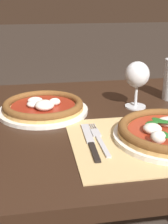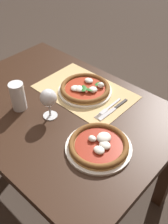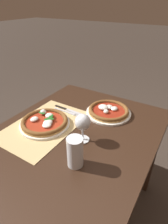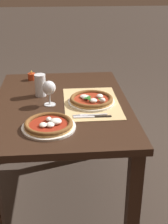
{
  "view_description": "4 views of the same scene",
  "coord_description": "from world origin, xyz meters",
  "px_view_note": "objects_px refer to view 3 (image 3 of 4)",
  "views": [
    {
      "loc": [
        -0.37,
        -0.87,
        1.1
      ],
      "look_at": [
        -0.23,
        -0.04,
        0.78
      ],
      "focal_mm": 50.0,
      "sensor_mm": 36.0,
      "label": 1
    },
    {
      "loc": [
        -0.79,
        0.66,
        1.59
      ],
      "look_at": [
        -0.16,
        -0.03,
        0.77
      ],
      "focal_mm": 42.0,
      "sensor_mm": 36.0,
      "label": 2
    },
    {
      "loc": [
        0.61,
        0.48,
        1.38
      ],
      "look_at": [
        -0.19,
        -0.02,
        0.8
      ],
      "focal_mm": 30.0,
      "sensor_mm": 36.0,
      "label": 3
    },
    {
      "loc": [
        -1.8,
        0.01,
        1.51
      ],
      "look_at": [
        -0.24,
        -0.12,
        0.78
      ],
      "focal_mm": 50.0,
      "sensor_mm": 36.0,
      "label": 4
    }
  ],
  "objects_px": {
    "pizza_near": "(45,122)",
    "pint_glass": "(75,152)",
    "wine_glass": "(83,123)",
    "fork": "(67,112)",
    "knife": "(68,110)",
    "pizza_far": "(108,111)"
  },
  "relations": [
    {
      "from": "pint_glass",
      "to": "knife",
      "type": "height_order",
      "value": "pint_glass"
    },
    {
      "from": "wine_glass",
      "to": "knife",
      "type": "distance_m",
      "value": 0.33
    },
    {
      "from": "pizza_near",
      "to": "fork",
      "type": "distance_m",
      "value": 0.18
    },
    {
      "from": "wine_glass",
      "to": "fork",
      "type": "distance_m",
      "value": 0.31
    },
    {
      "from": "knife",
      "to": "pint_glass",
      "type": "bearing_deg",
      "value": 40.04
    },
    {
      "from": "wine_glass",
      "to": "fork",
      "type": "height_order",
      "value": "wine_glass"
    },
    {
      "from": "pint_glass",
      "to": "fork",
      "type": "height_order",
      "value": "pint_glass"
    },
    {
      "from": "knife",
      "to": "pizza_far",
      "type": "bearing_deg",
      "value": 113.95
    },
    {
      "from": "pizza_near",
      "to": "pint_glass",
      "type": "distance_m",
      "value": 0.36
    },
    {
      "from": "wine_glass",
      "to": "knife",
      "type": "bearing_deg",
      "value": -129.76
    },
    {
      "from": "pizza_far",
      "to": "fork",
      "type": "height_order",
      "value": "pizza_far"
    },
    {
      "from": "pizza_far",
      "to": "wine_glass",
      "type": "relative_size",
      "value": 1.84
    },
    {
      "from": "pint_glass",
      "to": "pizza_near",
      "type": "bearing_deg",
      "value": -115.91
    },
    {
      "from": "pizza_far",
      "to": "pint_glass",
      "type": "relative_size",
      "value": 1.97
    },
    {
      "from": "knife",
      "to": "fork",
      "type": "bearing_deg",
      "value": 24.49
    },
    {
      "from": "pizza_far",
      "to": "wine_glass",
      "type": "xyz_separation_m",
      "value": [
        0.31,
        -0.0,
        0.09
      ]
    },
    {
      "from": "wine_glass",
      "to": "pizza_near",
      "type": "bearing_deg",
      "value": -89.08
    },
    {
      "from": "pizza_near",
      "to": "pizza_far",
      "type": "relative_size",
      "value": 1.02
    },
    {
      "from": "pizza_near",
      "to": "knife",
      "type": "xyz_separation_m",
      "value": [
        -0.2,
        0.02,
        -0.02
      ]
    },
    {
      "from": "pizza_near",
      "to": "wine_glass",
      "type": "xyz_separation_m",
      "value": [
        -0.0,
        0.26,
        0.08
      ]
    },
    {
      "from": "pizza_far",
      "to": "fork",
      "type": "xyz_separation_m",
      "value": [
        0.13,
        -0.23,
        -0.01
      ]
    },
    {
      "from": "wine_glass",
      "to": "knife",
      "type": "relative_size",
      "value": 0.72
    }
  ]
}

